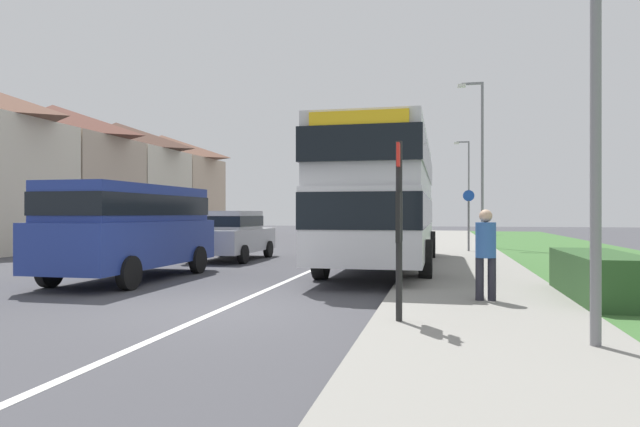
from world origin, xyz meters
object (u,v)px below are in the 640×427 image
at_px(street_lamp_far, 467,181).
at_px(parked_van_blue, 132,224).
at_px(pedestrian_at_stop, 486,250).
at_px(cycle_route_sign, 469,218).
at_px(parked_car_silver, 231,233).
at_px(bus_stop_sign, 399,218).
at_px(street_lamp_mid, 480,153).
at_px(double_decker_bus, 384,195).

bearing_deg(street_lamp_far, parked_van_blue, -106.62).
bearing_deg(pedestrian_at_stop, parked_van_blue, 164.45).
bearing_deg(cycle_route_sign, parked_van_blue, -128.67).
distance_m(parked_car_silver, street_lamp_far, 26.70).
bearing_deg(cycle_route_sign, bus_stop_sign, -96.19).
relative_size(parked_car_silver, bus_stop_sign, 1.61).
distance_m(parked_van_blue, street_lamp_far, 32.21).
height_order(bus_stop_sign, street_lamp_mid, street_lamp_mid).
height_order(parked_van_blue, street_lamp_far, street_lamp_far).
bearing_deg(bus_stop_sign, street_lamp_mid, 82.92).
bearing_deg(parked_car_silver, pedestrian_at_stop, -45.81).
height_order(pedestrian_at_stop, bus_stop_sign, bus_stop_sign).
xyz_separation_m(pedestrian_at_stop, bus_stop_sign, (-1.31, -2.10, 0.56)).
height_order(parked_car_silver, street_lamp_mid, street_lamp_mid).
bearing_deg(parked_van_blue, street_lamp_mid, 56.70).
height_order(cycle_route_sign, street_lamp_mid, street_lamp_mid).
xyz_separation_m(bus_stop_sign, cycle_route_sign, (1.60, 14.78, -0.11)).
bearing_deg(parked_car_silver, street_lamp_far, 70.33).
bearing_deg(pedestrian_at_stop, parked_car_silver, 134.19).
height_order(parked_car_silver, cycle_route_sign, cycle_route_sign).
xyz_separation_m(double_decker_bus, parked_car_silver, (-5.46, 1.95, -1.22)).
relative_size(double_decker_bus, street_lamp_mid, 1.36).
height_order(parked_van_blue, bus_stop_sign, bus_stop_sign).
height_order(parked_van_blue, parked_car_silver, parked_van_blue).
bearing_deg(parked_car_silver, parked_van_blue, -92.49).
distance_m(pedestrian_at_stop, cycle_route_sign, 12.69).
height_order(parked_van_blue, cycle_route_sign, cycle_route_sign).
xyz_separation_m(parked_car_silver, street_lamp_mid, (8.74, 7.90, 3.38)).
height_order(double_decker_bus, parked_car_silver, double_decker_bus).
height_order(pedestrian_at_stop, street_lamp_far, street_lamp_far).
bearing_deg(street_lamp_far, double_decker_bus, -97.35).
relative_size(parked_car_silver, pedestrian_at_stop, 2.51).
xyz_separation_m(bus_stop_sign, street_lamp_far, (2.43, 35.10, 2.52)).
xyz_separation_m(parked_van_blue, street_lamp_mid, (8.99, 13.69, 2.95)).
height_order(pedestrian_at_stop, cycle_route_sign, cycle_route_sign).
xyz_separation_m(parked_car_silver, bus_stop_sign, (6.50, -10.13, 0.62)).
bearing_deg(parked_van_blue, bus_stop_sign, -32.76).
xyz_separation_m(pedestrian_at_stop, street_lamp_far, (1.12, 32.99, 3.08)).
bearing_deg(parked_car_silver, bus_stop_sign, -57.32).
height_order(parked_car_silver, street_lamp_far, street_lamp_far).
xyz_separation_m(parked_van_blue, cycle_route_sign, (8.35, 10.44, 0.08)).
xyz_separation_m(bus_stop_sign, street_lamp_mid, (2.24, 18.03, 2.76)).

